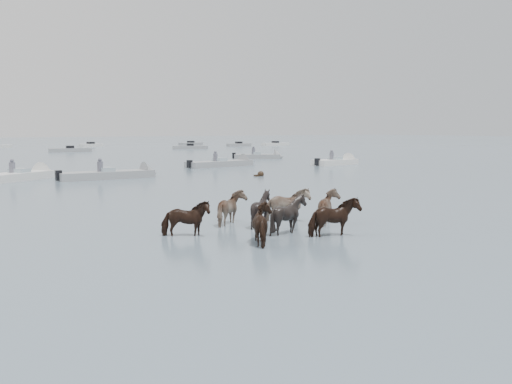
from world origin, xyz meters
TOP-DOWN VIEW (x-y plane):
  - ground at (0.00, 0.00)m, footprint 400.00×400.00m
  - pony_herd at (-1.10, 2.32)m, footprint 6.49×4.67m
  - swimming_pony at (9.45, 19.02)m, footprint 0.72×0.44m
  - motorboat_a at (-3.87, 25.18)m, footprint 4.98×4.11m
  - motorboat_b at (1.11, 22.74)m, footprint 6.53×1.66m
  - motorboat_c at (12.62, 28.74)m, footprint 6.75×2.53m
  - motorboat_d at (21.98, 25.07)m, footprint 5.11×2.14m
  - motorboat_e at (21.64, 36.59)m, footprint 5.36×3.80m

SIDE VIEW (x-z plane):
  - ground at x=0.00m, z-range 0.00..0.00m
  - swimming_pony at x=9.45m, z-range -0.12..0.32m
  - motorboat_c at x=12.62m, z-range -0.74..1.18m
  - motorboat_b at x=1.11m, z-range -0.74..1.18m
  - motorboat_e at x=21.64m, z-range -0.73..1.19m
  - motorboat_a at x=-3.87m, z-range -0.73..1.19m
  - motorboat_d at x=21.98m, z-range -0.73..1.19m
  - pony_herd at x=-1.10m, z-range -0.17..1.16m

